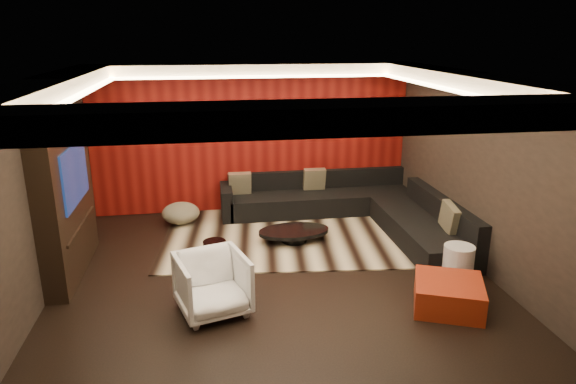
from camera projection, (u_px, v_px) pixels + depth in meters
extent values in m
cube|color=black|center=(274.00, 276.00, 7.36)|extent=(6.00, 6.00, 0.02)
cube|color=silver|center=(272.00, 75.00, 6.52)|extent=(6.00, 6.00, 0.02)
cube|color=black|center=(252.00, 138.00, 9.78)|extent=(6.00, 0.02, 2.80)
cube|color=black|center=(37.00, 192.00, 6.48)|extent=(0.02, 6.00, 2.80)
cube|color=black|center=(480.00, 172.00, 7.40)|extent=(0.02, 6.00, 2.80)
cube|color=#6B0C0A|center=(253.00, 139.00, 9.74)|extent=(5.98, 0.05, 2.78)
cube|color=silver|center=(253.00, 70.00, 9.10)|extent=(6.00, 0.60, 0.22)
cube|color=silver|center=(317.00, 117.00, 4.01)|extent=(6.00, 0.60, 0.22)
cube|color=silver|center=(49.00, 88.00, 6.14)|extent=(0.60, 4.80, 0.22)
cube|color=silver|center=(469.00, 81.00, 6.97)|extent=(0.60, 4.80, 0.22)
cube|color=#FFD899|center=(254.00, 77.00, 8.81)|extent=(4.80, 0.08, 0.04)
cube|color=#FFD899|center=(309.00, 122.00, 4.36)|extent=(4.80, 0.08, 0.04)
cube|color=#FFD899|center=(80.00, 95.00, 6.22)|extent=(0.08, 4.80, 0.04)
cube|color=#FFD899|center=(445.00, 89.00, 6.94)|extent=(0.08, 4.80, 0.04)
cube|color=black|center=(66.00, 199.00, 7.16)|extent=(0.30, 2.00, 2.20)
cube|color=black|center=(75.00, 175.00, 7.08)|extent=(0.04, 1.30, 0.80)
cube|color=black|center=(81.00, 225.00, 7.30)|extent=(0.04, 1.60, 0.04)
cube|color=beige|center=(283.00, 233.00, 8.85)|extent=(4.29, 3.39, 0.02)
cylinder|color=black|center=(294.00, 235.00, 8.49)|extent=(1.25, 1.25, 0.20)
cylinder|color=black|center=(215.00, 254.00, 7.54)|extent=(0.42, 0.42, 0.40)
ellipsoid|color=beige|center=(181.00, 213.00, 9.27)|extent=(0.71, 0.71, 0.37)
cylinder|color=silver|center=(458.00, 264.00, 7.11)|extent=(0.43, 0.43, 0.52)
cube|color=#A82D15|center=(448.00, 295.00, 6.43)|extent=(1.07, 1.07, 0.36)
imported|color=white|center=(213.00, 284.00, 6.28)|extent=(1.01, 1.02, 0.76)
cube|color=black|center=(320.00, 202.00, 9.89)|extent=(3.50, 0.90, 0.40)
cube|color=black|center=(317.00, 179.00, 10.11)|extent=(3.50, 0.20, 0.35)
cube|color=black|center=(421.00, 231.00, 8.44)|extent=(0.90, 2.60, 0.40)
cube|color=black|center=(443.00, 209.00, 8.38)|extent=(0.20, 2.60, 0.35)
cube|color=black|center=(227.00, 202.00, 9.59)|extent=(0.20, 0.90, 0.60)
cube|color=tan|center=(449.00, 218.00, 7.84)|extent=(0.12, 0.50, 0.50)
cube|color=tan|center=(240.00, 183.00, 9.63)|extent=(0.42, 0.20, 0.44)
cube|color=tan|center=(314.00, 179.00, 9.91)|extent=(0.42, 0.20, 0.44)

